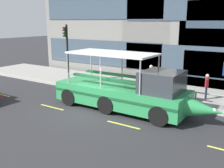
% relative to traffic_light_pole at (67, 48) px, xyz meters
% --- Properties ---
extents(ground_plane, '(120.00, 120.00, 0.00)m').
position_rel_traffic_light_pole_xyz_m(ground_plane, '(5.53, -3.95, -2.85)').
color(ground_plane, '#2B2B2D').
extents(sidewalk, '(32.00, 4.80, 0.18)m').
position_rel_traffic_light_pole_xyz_m(sidewalk, '(5.53, 1.65, -2.76)').
color(sidewalk, '#99968E').
rests_on(sidewalk, ground_plane).
extents(curb_edge, '(32.00, 0.18, 0.18)m').
position_rel_traffic_light_pole_xyz_m(curb_edge, '(5.53, -0.84, -2.76)').
color(curb_edge, '#B2ADA3').
rests_on(curb_edge, ground_plane).
extents(lane_centreline, '(25.80, 0.12, 0.01)m').
position_rel_traffic_light_pole_xyz_m(lane_centreline, '(5.53, -4.77, -2.84)').
color(lane_centreline, '#DBD64C').
rests_on(lane_centreline, ground_plane).
extents(curb_guardrail, '(11.25, 0.09, 0.82)m').
position_rel_traffic_light_pole_xyz_m(curb_guardrail, '(6.12, -0.50, -2.12)').
color(curb_guardrail, gray).
rests_on(curb_guardrail, sidewalk).
extents(traffic_light_pole, '(0.24, 0.46, 4.42)m').
position_rel_traffic_light_pole_xyz_m(traffic_light_pole, '(0.00, 0.00, 0.00)').
color(traffic_light_pole, black).
rests_on(traffic_light_pole, sidewalk).
extents(duck_tour_boat, '(9.42, 2.57, 3.16)m').
position_rel_traffic_light_pole_xyz_m(duck_tour_boat, '(7.10, -2.81, -1.80)').
color(duck_tour_boat, '#2D9351').
rests_on(duck_tour_boat, ground_plane).
extents(pedestrian_near_bow, '(0.22, 0.45, 1.57)m').
position_rel_traffic_light_pole_xyz_m(pedestrian_near_bow, '(10.29, 1.08, -1.72)').
color(pedestrian_near_bow, '#1E2338').
rests_on(pedestrian_near_bow, sidewalk).
extents(pedestrian_mid_left, '(0.52, 0.24, 1.78)m').
position_rel_traffic_light_pole_xyz_m(pedestrian_mid_left, '(6.59, 1.10, -1.59)').
color(pedestrian_mid_left, '#47423D').
rests_on(pedestrian_mid_left, sidewalk).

